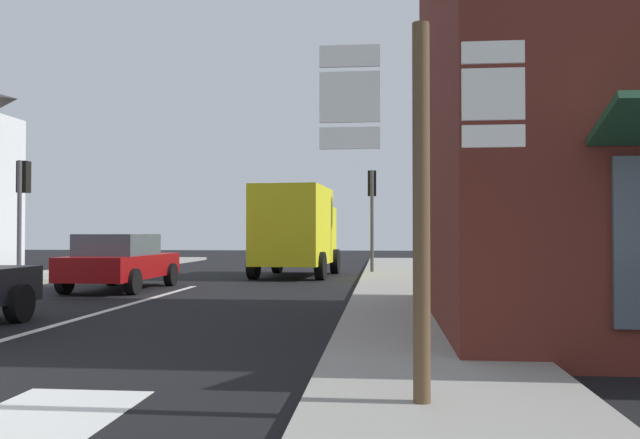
{
  "coord_description": "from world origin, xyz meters",
  "views": [
    {
      "loc": [
        5.27,
        -5.87,
        1.5
      ],
      "look_at": [
        3.68,
        10.67,
        1.84
      ],
      "focal_mm": 36.57,
      "sensor_mm": 36.0,
      "label": 1
    }
  ],
  "objects_px": {
    "sedan_far": "(121,261)",
    "delivery_truck": "(296,229)",
    "traffic_light_near_left": "(22,193)",
    "route_sign_post": "(421,182)",
    "traffic_light_far_right": "(372,198)"
  },
  "relations": [
    {
      "from": "traffic_light_near_left",
      "to": "traffic_light_far_right",
      "type": "bearing_deg",
      "value": 29.68
    },
    {
      "from": "route_sign_post",
      "to": "traffic_light_far_right",
      "type": "relative_size",
      "value": 0.86
    },
    {
      "from": "delivery_truck",
      "to": "traffic_light_far_right",
      "type": "xyz_separation_m",
      "value": [
        2.6,
        0.92,
        1.1
      ]
    },
    {
      "from": "traffic_light_near_left",
      "to": "delivery_truck",
      "type": "bearing_deg",
      "value": 32.96
    },
    {
      "from": "route_sign_post",
      "to": "traffic_light_near_left",
      "type": "xyz_separation_m",
      "value": [
        -10.48,
        12.22,
        0.72
      ]
    },
    {
      "from": "traffic_light_far_right",
      "to": "traffic_light_near_left",
      "type": "bearing_deg",
      "value": -150.32
    },
    {
      "from": "sedan_far",
      "to": "traffic_light_near_left",
      "type": "bearing_deg",
      "value": 164.1
    },
    {
      "from": "route_sign_post",
      "to": "traffic_light_near_left",
      "type": "bearing_deg",
      "value": 130.6
    },
    {
      "from": "delivery_truck",
      "to": "traffic_light_near_left",
      "type": "xyz_separation_m",
      "value": [
        -7.2,
        -4.67,
        0.97
      ]
    },
    {
      "from": "route_sign_post",
      "to": "traffic_light_near_left",
      "type": "distance_m",
      "value": 16.11
    },
    {
      "from": "sedan_far",
      "to": "delivery_truck",
      "type": "bearing_deg",
      "value": 55.06
    },
    {
      "from": "route_sign_post",
      "to": "delivery_truck",
      "type": "bearing_deg",
      "value": 100.99
    },
    {
      "from": "sedan_far",
      "to": "route_sign_post",
      "type": "height_order",
      "value": "route_sign_post"
    },
    {
      "from": "traffic_light_far_right",
      "to": "delivery_truck",
      "type": "bearing_deg",
      "value": -160.57
    },
    {
      "from": "traffic_light_far_right",
      "to": "sedan_far",
      "type": "bearing_deg",
      "value": -134.98
    }
  ]
}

